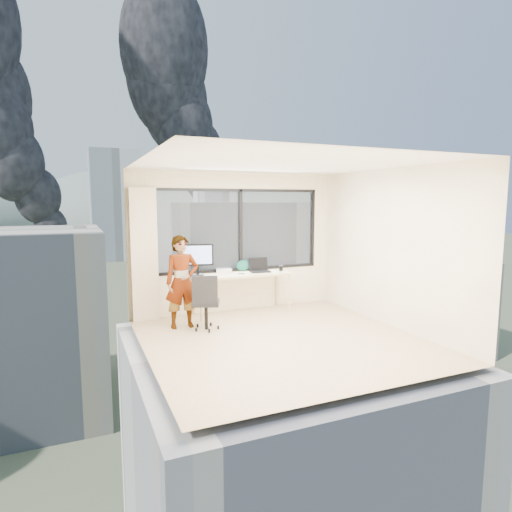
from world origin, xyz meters
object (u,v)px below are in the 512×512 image
desk (242,293)px  laptop (260,266)px  person (182,282)px  handbag (243,266)px  game_console (224,270)px  monitor (197,259)px  chair (206,301)px

desk → laptop: (0.38, 0.02, 0.49)m
person → handbag: person is taller
game_console → monitor: bearing=-155.8°
laptop → desk: bearing=-170.1°
desk → monitor: size_ratio=3.14×
laptop → handbag: 0.34m
person → laptop: (1.60, 0.47, 0.11)m
chair → person: bearing=160.4°
laptop → handbag: size_ratio=1.44×
handbag → person: bearing=-165.6°
desk → handbag: bearing=64.9°
person → monitor: size_ratio=2.65×
game_console → desk: bearing=-29.9°
monitor → laptop: (1.18, -0.12, -0.17)m
chair → handbag: handbag is taller
monitor → game_console: bearing=23.2°
desk → handbag: 0.55m
person → handbag: size_ratio=5.64×
laptop → handbag: laptop is taller
monitor → laptop: size_ratio=1.48×
monitor → chair: bearing=-85.2°
desk → game_console: size_ratio=6.41×
person → chair: bearing=-41.3°
laptop → monitor: bearing=-179.3°
person → laptop: bearing=15.5°
monitor → person: bearing=-114.2°
person → game_console: 1.18m
laptop → chair: bearing=-143.3°
desk → handbag: (0.12, 0.25, 0.48)m
desk → person: person is taller
person → laptop: size_ratio=3.92×
desk → game_console: bearing=137.4°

